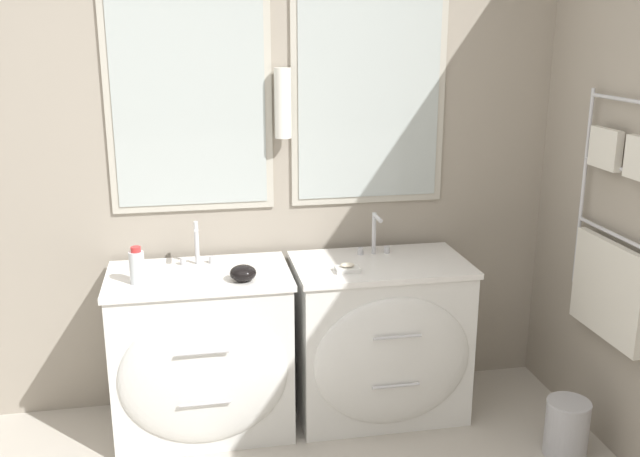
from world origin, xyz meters
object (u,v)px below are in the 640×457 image
vanity_left (202,353)px  waste_bin (567,427)px  toiletry_bottle (137,266)px  amenity_bowl (243,273)px  vanity_right (381,339)px

vanity_left → waste_bin: bearing=-17.7°
toiletry_bottle → waste_bin: toiletry_bottle is taller
vanity_left → toiletry_bottle: 0.56m
amenity_bowl → vanity_right: bearing=8.8°
vanity_left → vanity_right: 0.89m
toiletry_bottle → vanity_right: bearing=2.6°
vanity_right → amenity_bowl: amenity_bowl is taller
vanity_left → waste_bin: (1.65, -0.53, -0.27)m
amenity_bowl → waste_bin: bearing=-16.2°
vanity_left → amenity_bowl: (0.20, -0.11, 0.44)m
waste_bin → vanity_right: bearing=145.2°
amenity_bowl → waste_bin: amenity_bowl is taller
vanity_right → vanity_left: bearing=180.0°
toiletry_bottle → amenity_bowl: size_ratio=1.41×
vanity_left → waste_bin: 1.76m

